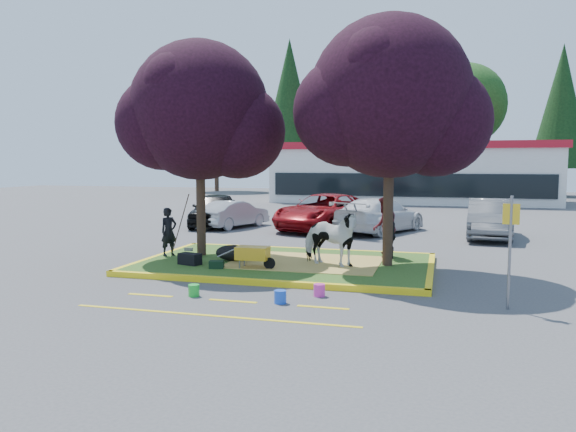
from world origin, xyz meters
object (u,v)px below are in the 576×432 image
(car_silver, at_px, (234,214))
(sign_post, at_px, (510,240))
(handler, at_px, (169,232))
(car_black, at_px, (214,210))
(wheelbarrow, at_px, (253,253))
(calf, at_px, (233,253))
(bucket_blue, at_px, (280,297))
(cow, at_px, (330,238))
(bucket_green, at_px, (194,290))
(bucket_pink, at_px, (319,290))

(car_silver, bearing_deg, sign_post, 149.86)
(handler, distance_m, car_black, 9.15)
(wheelbarrow, height_order, sign_post, sign_post)
(calf, height_order, car_black, car_black)
(sign_post, relative_size, car_silver, 0.62)
(wheelbarrow, xyz_separation_m, car_silver, (-4.30, 9.84, 0.06))
(handler, bearing_deg, car_silver, 39.09)
(handler, xyz_separation_m, bucket_blue, (4.75, -4.10, -0.75))
(cow, xyz_separation_m, car_black, (-7.32, 9.24, -0.14))
(handler, height_order, sign_post, sign_post)
(sign_post, height_order, bucket_blue, sign_post)
(bucket_green, height_order, bucket_blue, bucket_blue)
(handler, distance_m, bucket_blue, 6.32)
(wheelbarrow, xyz_separation_m, bucket_blue, (1.60, -2.85, -0.42))
(handler, bearing_deg, bucket_blue, -99.45)
(handler, xyz_separation_m, sign_post, (9.39, -3.33, 0.55))
(calf, height_order, wheelbarrow, wheelbarrow)
(cow, bearing_deg, bucket_pink, -154.15)
(cow, distance_m, handler, 5.09)
(sign_post, bearing_deg, car_silver, 135.63)
(calf, distance_m, car_silver, 9.51)
(calf, distance_m, sign_post, 7.86)
(handler, height_order, car_silver, handler)
(handler, relative_size, bucket_green, 5.51)
(wheelbarrow, bearing_deg, sign_post, -20.39)
(wheelbarrow, height_order, bucket_green, wheelbarrow)
(bucket_green, bearing_deg, calf, 97.38)
(bucket_pink, xyz_separation_m, car_black, (-7.67, 12.14, 0.64))
(sign_post, height_order, car_black, sign_post)
(bucket_green, distance_m, car_silver, 13.20)
(cow, distance_m, bucket_pink, 3.02)
(calf, xyz_separation_m, car_black, (-4.46, 9.17, 0.40))
(wheelbarrow, height_order, bucket_pink, wheelbarrow)
(handler, xyz_separation_m, bucket_pink, (5.42, -3.27, -0.75))
(calf, xyz_separation_m, bucket_blue, (2.54, -3.80, -0.24))
(wheelbarrow, bearing_deg, car_silver, 111.66)
(car_silver, bearing_deg, handler, 116.05)
(cow, xyz_separation_m, sign_post, (4.32, -2.96, 0.51))
(sign_post, distance_m, bucket_pink, 4.18)
(sign_post, height_order, bucket_pink, sign_post)
(cow, bearing_deg, wheelbarrow, 133.46)
(calf, bearing_deg, cow, 11.38)
(wheelbarrow, xyz_separation_m, sign_post, (6.25, -2.08, 0.88))
(bucket_blue, height_order, car_silver, car_silver)
(handler, relative_size, car_black, 0.32)
(bucket_green, distance_m, bucket_pink, 2.83)
(bucket_blue, bearing_deg, wheelbarrow, 119.31)
(cow, xyz_separation_m, bucket_pink, (0.34, -2.89, -0.78))
(sign_post, bearing_deg, wheelbarrow, 165.70)
(calf, distance_m, bucket_green, 3.76)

